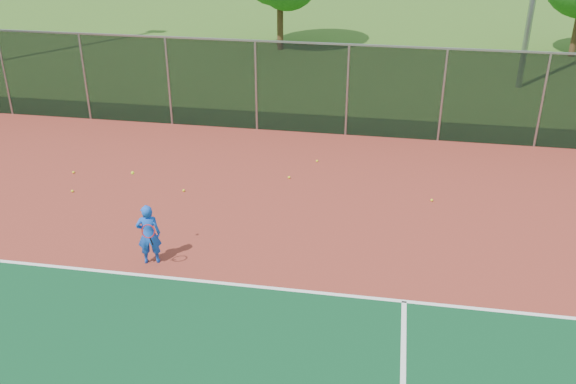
{
  "coord_description": "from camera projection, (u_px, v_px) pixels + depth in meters",
  "views": [
    {
      "loc": [
        1.45,
        -7.89,
        7.9
      ],
      "look_at": [
        -0.74,
        5.0,
        1.3
      ],
      "focal_mm": 40.0,
      "sensor_mm": 36.0,
      "label": 1
    }
  ],
  "objects": [
    {
      "name": "tennis_player",
      "position": [
        149.0,
        234.0,
        14.06
      ],
      "size": [
        0.6,
        0.66,
        2.17
      ],
      "color": "blue",
      "rests_on": "court_apron"
    },
    {
      "name": "practice_ball_6",
      "position": [
        432.0,
        200.0,
        16.98
      ],
      "size": [
        0.07,
        0.07,
        0.07
      ],
      "primitive_type": "sphere",
      "color": "yellow",
      "rests_on": "court_apron"
    },
    {
      "name": "practice_ball_3",
      "position": [
        73.0,
        172.0,
        18.54
      ],
      "size": [
        0.07,
        0.07,
        0.07
      ],
      "primitive_type": "sphere",
      "color": "yellow",
      "rests_on": "court_apron"
    },
    {
      "name": "practice_ball_1",
      "position": [
        72.0,
        191.0,
        17.46
      ],
      "size": [
        0.07,
        0.07,
        0.07
      ],
      "primitive_type": "sphere",
      "color": "yellow",
      "rests_on": "court_apron"
    },
    {
      "name": "court_apron",
      "position": [
        300.0,
        322.0,
        12.48
      ],
      "size": [
        30.0,
        20.0,
        0.02
      ],
      "primitive_type": "cube",
      "color": "maroon",
      "rests_on": "ground"
    },
    {
      "name": "practice_ball_5",
      "position": [
        317.0,
        161.0,
        19.26
      ],
      "size": [
        0.07,
        0.07,
        0.07
      ],
      "primitive_type": "sphere",
      "color": "yellow",
      "rests_on": "court_apron"
    },
    {
      "name": "practice_ball_4",
      "position": [
        184.0,
        190.0,
        17.49
      ],
      "size": [
        0.07,
        0.07,
        0.07
      ],
      "primitive_type": "sphere",
      "color": "yellow",
      "rests_on": "court_apron"
    },
    {
      "name": "practice_ball_2",
      "position": [
        289.0,
        177.0,
        18.24
      ],
      "size": [
        0.07,
        0.07,
        0.07
      ],
      "primitive_type": "sphere",
      "color": "yellow",
      "rests_on": "court_apron"
    },
    {
      "name": "fence_back",
      "position": [
        347.0,
        90.0,
        20.58
      ],
      "size": [
        30.0,
        0.06,
        3.03
      ],
      "color": "black",
      "rests_on": "court_apron"
    }
  ]
}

